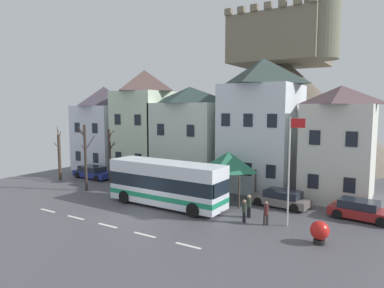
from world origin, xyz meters
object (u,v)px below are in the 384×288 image
(townhouse_01, at_px, (145,123))
(parked_car_03, at_px, (361,210))
(flagpole, at_px, (290,164))
(parked_car_02, at_px, (136,180))
(hilltop_castle, at_px, (280,104))
(bus_shelter, at_px, (229,161))
(townhouse_02, at_px, (190,134))
(public_bench, at_px, (217,186))
(bare_tree_00, at_px, (85,157))
(townhouse_00, at_px, (105,128))
(bare_tree_02, at_px, (59,156))
(townhouse_04, at_px, (339,142))
(pedestrian_01, at_px, (249,206))
(pedestrian_02, at_px, (244,209))
(transit_bus, at_px, (166,184))
(harbour_buoy, at_px, (320,231))
(parked_car_00, at_px, (93,172))
(townhouse_03, at_px, (262,124))
(parked_car_01, at_px, (281,198))
(bare_tree_01, at_px, (110,156))
(pedestrian_00, at_px, (266,213))

(townhouse_01, bearing_deg, parked_car_03, -11.84)
(flagpole, bearing_deg, parked_car_02, 167.84)
(hilltop_castle, xyz_separation_m, bus_shelter, (3.55, -24.67, -4.82))
(townhouse_02, xyz_separation_m, flagpole, (12.46, -8.29, -0.78))
(public_bench, height_order, bare_tree_00, bare_tree_00)
(townhouse_00, height_order, bus_shelter, townhouse_00)
(parked_car_03, height_order, bare_tree_02, bare_tree_02)
(parked_car_03, distance_m, flagpole, 6.29)
(townhouse_01, bearing_deg, townhouse_04, 1.46)
(pedestrian_01, height_order, public_bench, pedestrian_01)
(pedestrian_02, bearing_deg, hilltop_castle, 103.11)
(bus_shelter, xyz_separation_m, bare_tree_02, (-18.13, -2.07, -0.68))
(bare_tree_02, bearing_deg, transit_bus, -7.14)
(parked_car_02, xyz_separation_m, harbour_buoy, (17.62, -5.23, 0.06))
(parked_car_03, distance_m, public_bench, 11.79)
(parked_car_00, height_order, parked_car_03, parked_car_03)
(pedestrian_02, xyz_separation_m, bare_tree_02, (-21.34, 2.30, 1.59))
(hilltop_castle, relative_size, transit_bus, 3.43)
(hilltop_castle, distance_m, pedestrian_01, 29.54)
(townhouse_00, relative_size, townhouse_01, 0.86)
(parked_car_00, bearing_deg, townhouse_00, 124.54)
(townhouse_01, xyz_separation_m, pedestrian_02, (15.80, -9.32, -4.87))
(bare_tree_02, bearing_deg, townhouse_03, 22.06)
(parked_car_01, xyz_separation_m, bare_tree_01, (-16.66, -1.03, 2.15))
(parked_car_00, bearing_deg, townhouse_01, 56.13)
(townhouse_02, bearing_deg, bus_shelter, -35.70)
(bus_shelter, bearing_deg, parked_car_01, 6.57)
(parked_car_03, bearing_deg, bare_tree_00, -162.45)
(bare_tree_02, bearing_deg, townhouse_04, 16.46)
(hilltop_castle, relative_size, public_bench, 18.79)
(bare_tree_00, height_order, bare_tree_01, bare_tree_00)
(pedestrian_01, height_order, bare_tree_02, bare_tree_02)
(parked_car_00, relative_size, parked_car_01, 1.05)
(townhouse_03, height_order, parked_car_03, townhouse_03)
(parked_car_01, distance_m, bare_tree_00, 17.09)
(transit_bus, height_order, bus_shelter, bus_shelter)
(townhouse_03, relative_size, bare_tree_01, 2.21)
(hilltop_castle, relative_size, harbour_buoy, 25.38)
(hilltop_castle, bearing_deg, townhouse_04, -60.49)
(parked_car_01, relative_size, bare_tree_02, 0.82)
(townhouse_03, bearing_deg, pedestrian_01, -74.93)
(hilltop_castle, bearing_deg, transit_bus, -89.47)
(townhouse_02, height_order, townhouse_04, townhouse_02)
(transit_bus, height_order, bare_tree_00, bare_tree_00)
(transit_bus, bearing_deg, harbour_buoy, -6.42)
(bare_tree_01, bearing_deg, public_bench, 13.92)
(transit_bus, xyz_separation_m, pedestrian_02, (6.50, -0.44, -0.81))
(pedestrian_01, bearing_deg, hilltop_castle, 103.35)
(pedestrian_00, bearing_deg, townhouse_03, 111.83)
(parked_car_02, xyz_separation_m, flagpole, (15.41, -3.32, 3.31))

